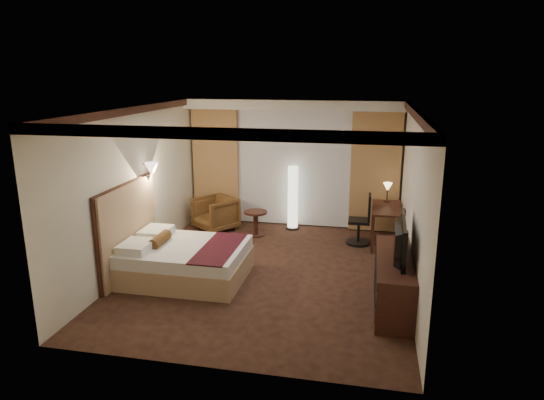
% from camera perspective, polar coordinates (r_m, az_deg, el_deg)
% --- Properties ---
extents(floor, '(4.50, 5.50, 0.01)m').
position_cam_1_polar(floor, '(8.16, -0.57, -8.55)').
color(floor, black).
rests_on(floor, ground).
extents(ceiling, '(4.50, 5.50, 0.01)m').
position_cam_1_polar(ceiling, '(7.51, -0.63, 10.74)').
color(ceiling, white).
rests_on(ceiling, back_wall).
extents(back_wall, '(4.50, 0.02, 2.70)m').
position_cam_1_polar(back_wall, '(10.36, 2.62, 4.33)').
color(back_wall, beige).
rests_on(back_wall, floor).
extents(left_wall, '(0.02, 5.50, 2.70)m').
position_cam_1_polar(left_wall, '(8.47, -15.64, 1.41)').
color(left_wall, beige).
rests_on(left_wall, floor).
extents(right_wall, '(0.02, 5.50, 2.70)m').
position_cam_1_polar(right_wall, '(7.59, 16.26, -0.17)').
color(right_wall, beige).
rests_on(right_wall, floor).
extents(crown_molding, '(4.50, 5.50, 0.12)m').
position_cam_1_polar(crown_molding, '(7.51, -0.62, 10.28)').
color(crown_molding, black).
rests_on(crown_molding, ceiling).
extents(soffit, '(4.50, 0.50, 0.20)m').
position_cam_1_polar(soffit, '(9.96, 2.48, 11.15)').
color(soffit, white).
rests_on(soffit, ceiling).
extents(curtain_sheer, '(2.48, 0.04, 2.45)m').
position_cam_1_polar(curtain_sheer, '(10.31, 2.55, 3.70)').
color(curtain_sheer, silver).
rests_on(curtain_sheer, back_wall).
extents(curtain_left_drape, '(1.00, 0.14, 2.45)m').
position_cam_1_polar(curtain_left_drape, '(10.64, -6.60, 3.97)').
color(curtain_left_drape, tan).
rests_on(curtain_left_drape, back_wall).
extents(curtain_right_drape, '(1.00, 0.14, 2.45)m').
position_cam_1_polar(curtain_right_drape, '(10.12, 12.05, 3.19)').
color(curtain_right_drape, tan).
rests_on(curtain_right_drape, back_wall).
extents(wall_sconce, '(0.24, 0.24, 0.24)m').
position_cam_1_polar(wall_sconce, '(8.60, -13.97, 3.55)').
color(wall_sconce, white).
rests_on(wall_sconce, left_wall).
extents(bed, '(1.90, 1.48, 0.56)m').
position_cam_1_polar(bed, '(7.99, -10.09, -7.15)').
color(bed, white).
rests_on(bed, floor).
extents(headboard, '(0.12, 1.78, 1.50)m').
position_cam_1_polar(headboard, '(8.22, -16.48, -3.41)').
color(headboard, tan).
rests_on(headboard, floor).
extents(armchair, '(1.02, 1.01, 0.77)m').
position_cam_1_polar(armchair, '(10.24, -6.67, -1.43)').
color(armchair, '#512F18').
rests_on(armchair, floor).
extents(side_table, '(0.47, 0.47, 0.52)m').
position_cam_1_polar(side_table, '(9.85, -1.92, -2.77)').
color(side_table, black).
rests_on(side_table, floor).
extents(floor_lamp, '(0.29, 0.29, 1.36)m').
position_cam_1_polar(floor_lamp, '(10.18, 2.47, 0.27)').
color(floor_lamp, white).
rests_on(floor_lamp, floor).
extents(desk, '(0.55, 1.14, 0.75)m').
position_cam_1_polar(desk, '(9.56, 13.27, -2.99)').
color(desk, black).
rests_on(desk, floor).
extents(desk_lamp, '(0.18, 0.18, 0.34)m').
position_cam_1_polar(desk_lamp, '(9.82, 13.40, 0.77)').
color(desk_lamp, '#FFD899').
rests_on(desk_lamp, desk).
extents(office_chair, '(0.49, 0.49, 0.99)m').
position_cam_1_polar(office_chair, '(9.47, 10.20, -2.22)').
color(office_chair, black).
rests_on(office_chair, floor).
extents(dresser, '(0.50, 1.85, 0.72)m').
position_cam_1_polar(dresser, '(7.19, 14.11, -9.23)').
color(dresser, black).
rests_on(dresser, floor).
extents(television, '(0.71, 1.20, 0.16)m').
position_cam_1_polar(television, '(6.93, 14.22, -3.92)').
color(television, black).
rests_on(television, dresser).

